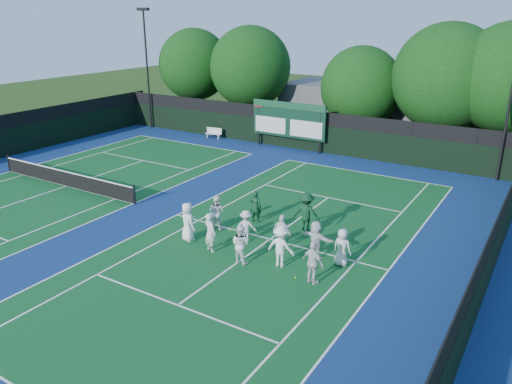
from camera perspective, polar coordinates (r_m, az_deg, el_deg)
The scene contains 31 objects.
ground at distance 21.93m, azimuth 0.29°, elevation -6.39°, with size 120.00×120.00×0.00m, color #1F3C10.
court_apron at distance 25.99m, azimuth -9.87°, elevation -2.38°, with size 34.00×32.00×0.01m, color navy.
near_court at distance 22.70m, azimuth 1.62°, elevation -5.42°, with size 11.05×23.85×0.01m.
left_court at distance 31.63m, azimuth -20.82°, elevation 0.64°, with size 11.05×23.85×0.01m.
back_fence at distance 37.54m, azimuth 5.36°, elevation 6.87°, with size 34.00×0.08×3.00m.
divider_fence_right at distance 19.66m, azimuth 25.11°, elevation -7.25°, with size 0.08×32.00×3.00m.
scoreboard at distance 37.46m, azimuth 3.72°, elevation 8.19°, with size 6.00×0.21×3.55m.
clubhouse at distance 43.28m, azimuth 15.06°, elevation 8.87°, with size 18.00×6.00×4.00m, color #55565A.
light_pole_left at distance 45.25m, azimuth -12.43°, elevation 15.03°, with size 1.20×0.30×10.12m.
tennis_net at distance 31.49m, azimuth -20.92°, elevation 1.47°, with size 11.30×0.10×1.10m.
bench at distance 41.20m, azimuth -4.83°, elevation 6.77°, with size 1.41×0.52×0.87m.
tree_a at distance 46.73m, azimuth -6.84°, elevation 14.05°, with size 6.37×6.37×8.51m.
tree_b at distance 43.26m, azimuth -0.43°, elevation 13.85°, with size 6.80×6.80×8.81m.
tree_c at distance 39.03m, azimuth 12.15°, elevation 11.42°, with size 6.07×6.07×7.50m.
tree_d at distance 37.29m, azimuth 21.19°, elevation 11.80°, with size 7.37×7.37×9.23m.
tennis_ball_0 at distance 22.34m, azimuth -3.75°, elevation -5.82°, with size 0.07×0.07×0.07m, color #C5EB1B.
tennis_ball_2 at distance 19.61m, azimuth 4.54°, elevation -9.72°, with size 0.07×0.07×0.07m, color #C5EB1B.
tennis_ball_3 at distance 23.59m, azimuth -3.03°, elevation -4.38°, with size 0.07×0.07×0.07m, color #C5EB1B.
tennis_ball_4 at distance 22.15m, azimuth 6.56°, elevation -6.15°, with size 0.07×0.07×0.07m, color #C5EB1B.
player_front_0 at distance 22.48m, azimuth -7.82°, elevation -3.40°, with size 0.87×0.57×1.79m, color white.
player_front_1 at distance 21.38m, azimuth -5.26°, elevation -4.60°, with size 0.64×0.42×1.75m, color silver.
player_front_2 at distance 20.40m, azimuth -1.79°, elevation -5.96°, with size 0.79×0.62×1.63m, color white.
player_front_3 at distance 20.07m, azimuth 2.86°, elevation -6.22°, with size 1.14×0.65×1.76m, color white.
player_front_4 at distance 18.95m, azimuth 6.55°, elevation -8.04°, with size 1.02×0.42×1.73m, color silver.
player_back_0 at distance 23.61m, azimuth -4.52°, elevation -2.31°, with size 0.80×0.62×1.64m, color white.
player_back_1 at distance 22.21m, azimuth -1.17°, elevation -3.94°, with size 0.96×0.55×1.48m, color silver.
player_back_2 at distance 21.51m, azimuth 2.99°, elevation -4.62°, with size 0.93×0.39×1.59m, color white.
player_back_3 at distance 20.90m, azimuth 6.85°, elevation -5.41°, with size 1.53×0.49×1.65m, color white.
player_back_4 at distance 20.47m, azimuth 9.81°, elevation -6.23°, with size 0.77×0.50×1.58m, color silver.
coach_left at distance 24.25m, azimuth -0.06°, elevation -1.68°, with size 0.59×0.38×1.61m, color #0F391F.
coach_right at distance 23.15m, azimuth 5.78°, elevation -2.39°, with size 1.26×0.73×1.96m, color #0E351B.
Camera 1 is at (10.33, -16.77, 9.65)m, focal length 35.00 mm.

